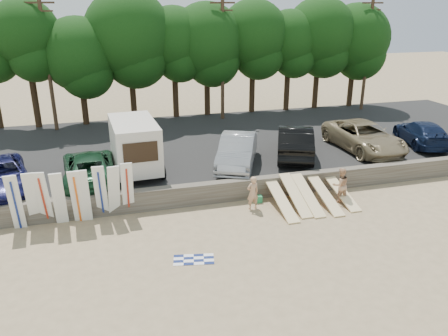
{
  "coord_description": "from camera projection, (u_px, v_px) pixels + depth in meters",
  "views": [
    {
      "loc": [
        -6.61,
        -15.5,
        8.89
      ],
      "look_at": [
        -1.49,
        3.0,
        1.68
      ],
      "focal_mm": 35.0,
      "sensor_mm": 36.0,
      "label": 1
    }
  ],
  "objects": [
    {
      "name": "surfboard_low_4",
      "position": [
        341.0,
        192.0,
        21.04
      ],
      "size": [
        0.56,
        2.92,
        0.82
      ],
      "primitive_type": "cube",
      "rotation": [
        0.25,
        0.0,
        0.0
      ],
      "color": "beige",
      "rests_on": "ground"
    },
    {
      "name": "seawall",
      "position": [
        253.0,
        188.0,
        21.29
      ],
      "size": [
        44.0,
        0.5,
        1.0
      ],
      "primitive_type": "cube",
      "color": "#6B6356",
      "rests_on": "ground"
    },
    {
      "name": "beach_towel",
      "position": [
        194.0,
        259.0,
        16.2
      ],
      "size": [
        1.76,
        1.76,
        0.0
      ],
      "primitive_type": "plane",
      "rotation": [
        0.0,
        0.0,
        -0.19
      ],
      "color": "white",
      "rests_on": "ground"
    },
    {
      "name": "car_3",
      "position": [
        295.0,
        141.0,
        24.81
      ],
      "size": [
        3.85,
        5.78,
        1.8
      ],
      "primitive_type": "imported",
      "rotation": [
        0.0,
        0.0,
        2.75
      ],
      "color": "black",
      "rests_on": "parking_lot"
    },
    {
      "name": "surfboard_low_2",
      "position": [
        307.0,
        195.0,
        20.42
      ],
      "size": [
        0.56,
        2.85,
        1.07
      ],
      "primitive_type": "cube",
      "rotation": [
        0.34,
        0.0,
        0.0
      ],
      "color": "beige",
      "rests_on": "ground"
    },
    {
      "name": "surfboard_upright_6",
      "position": [
        101.0,
        192.0,
        18.87
      ],
      "size": [
        0.56,
        0.63,
        2.56
      ],
      "primitive_type": "cube",
      "rotation": [
        0.2,
        0.0,
        -0.11
      ],
      "color": "white",
      "rests_on": "ground"
    },
    {
      "name": "treeline",
      "position": [
        202.0,
        38.0,
        32.45
      ],
      "size": [
        32.63,
        6.35,
        9.34
      ],
      "color": "#382616",
      "rests_on": "parking_lot"
    },
    {
      "name": "car_4",
      "position": [
        364.0,
        137.0,
        25.89
      ],
      "size": [
        2.9,
        6.06,
        1.67
      ],
      "primitive_type": "imported",
      "rotation": [
        0.0,
        0.0,
        0.02
      ],
      "color": "#8D7B59",
      "rests_on": "parking_lot"
    },
    {
      "name": "car_1",
      "position": [
        89.0,
        167.0,
        21.38
      ],
      "size": [
        2.74,
        5.43,
        1.47
      ],
      "primitive_type": "imported",
      "rotation": [
        0.0,
        0.0,
        3.2
      ],
      "color": "#143720",
      "rests_on": "parking_lot"
    },
    {
      "name": "surfboard_low_1",
      "position": [
        295.0,
        195.0,
        20.37
      ],
      "size": [
        0.56,
        2.84,
        1.11
      ],
      "primitive_type": "cube",
      "rotation": [
        0.35,
        0.0,
        0.0
      ],
      "color": "beige",
      "rests_on": "ground"
    },
    {
      "name": "ground",
      "position": [
        276.0,
        225.0,
        18.76
      ],
      "size": [
        120.0,
        120.0,
        0.0
      ],
      "primitive_type": "plane",
      "color": "tan",
      "rests_on": "ground"
    },
    {
      "name": "car_2",
      "position": [
        237.0,
        151.0,
        23.31
      ],
      "size": [
        3.67,
        5.4,
        1.68
      ],
      "primitive_type": "imported",
      "rotation": [
        0.0,
        0.0,
        -0.41
      ],
      "color": "#959599",
      "rests_on": "parking_lot"
    },
    {
      "name": "surfboard_low_0",
      "position": [
        282.0,
        201.0,
        19.99
      ],
      "size": [
        0.56,
        2.91,
        0.88
      ],
      "primitive_type": "cube",
      "rotation": [
        0.27,
        0.0,
        0.0
      ],
      "color": "beige",
      "rests_on": "ground"
    },
    {
      "name": "surfboard_upright_3",
      "position": [
        59.0,
        199.0,
        18.24
      ],
      "size": [
        0.53,
        0.74,
        2.53
      ],
      "primitive_type": "cube",
      "rotation": [
        0.26,
        0.0,
        0.04
      ],
      "color": "white",
      "rests_on": "ground"
    },
    {
      "name": "surfboard_upright_4",
      "position": [
        77.0,
        197.0,
        18.43
      ],
      "size": [
        0.54,
        0.71,
        2.54
      ],
      "primitive_type": "cube",
      "rotation": [
        0.24,
        0.0,
        -0.06
      ],
      "color": "white",
      "rests_on": "ground"
    },
    {
      "name": "surfboard_upright_8",
      "position": [
        114.0,
        191.0,
        18.96
      ],
      "size": [
        0.6,
        0.76,
        2.54
      ],
      "primitive_type": "cube",
      "rotation": [
        0.25,
        0.0,
        0.16
      ],
      "color": "white",
      "rests_on": "ground"
    },
    {
      "name": "surfboard_upright_2",
      "position": [
        43.0,
        198.0,
        18.27
      ],
      "size": [
        0.57,
        0.7,
        2.55
      ],
      "primitive_type": "cube",
      "rotation": [
        0.23,
        0.0,
        -0.12
      ],
      "color": "white",
      "rests_on": "ground"
    },
    {
      "name": "cooler",
      "position": [
        258.0,
        199.0,
        20.87
      ],
      "size": [
        0.41,
        0.33,
        0.32
      ],
      "primitive_type": "cube",
      "rotation": [
        0.0,
        0.0,
        -0.09
      ],
      "color": "#289555",
      "rests_on": "ground"
    },
    {
      "name": "surfboard_upright_7",
      "position": [
        128.0,
        189.0,
        19.19
      ],
      "size": [
        0.51,
        0.54,
        2.57
      ],
      "primitive_type": "cube",
      "rotation": [
        0.18,
        0.0,
        0.02
      ],
      "color": "white",
      "rests_on": "ground"
    },
    {
      "name": "beachgoer_a",
      "position": [
        253.0,
        193.0,
        19.98
      ],
      "size": [
        0.63,
        0.45,
        1.6
      ],
      "primitive_type": "imported",
      "rotation": [
        0.0,
        0.0,
        3.27
      ],
      "color": "tan",
      "rests_on": "ground"
    },
    {
      "name": "box_trailer",
      "position": [
        135.0,
        144.0,
        22.18
      ],
      "size": [
        2.65,
        4.42,
        2.73
      ],
      "rotation": [
        0.0,
        0.0,
        0.06
      ],
      "color": "beige",
      "rests_on": "parking_lot"
    },
    {
      "name": "surfboard_low_3",
      "position": [
        325.0,
        195.0,
        20.57
      ],
      "size": [
        0.56,
        2.9,
        0.9
      ],
      "primitive_type": "cube",
      "rotation": [
        0.28,
        0.0,
        0.0
      ],
      "color": "beige",
      "rests_on": "ground"
    },
    {
      "name": "surfboard_upright_5",
      "position": [
        84.0,
        196.0,
        18.48
      ],
      "size": [
        0.5,
        0.63,
        2.55
      ],
      "primitive_type": "cube",
      "rotation": [
        0.22,
        0.0,
        -0.0
      ],
      "color": "white",
      "rests_on": "ground"
    },
    {
      "name": "car_5",
      "position": [
        422.0,
        133.0,
        26.97
      ],
      "size": [
        3.35,
        5.44,
        1.47
      ],
      "primitive_type": "imported",
      "rotation": [
        0.0,
        0.0,
        2.87
      ],
      "color": "#0E1833",
      "rests_on": "parking_lot"
    },
    {
      "name": "parking_lot",
      "position": [
        215.0,
        146.0,
        28.11
      ],
      "size": [
        44.0,
        14.5,
        0.7
      ],
      "primitive_type": "cube",
      "color": "#282828",
      "rests_on": "ground"
    },
    {
      "name": "car_0",
      "position": [
        0.0,
        176.0,
        20.24
      ],
      "size": [
        3.75,
        5.71,
        1.46
      ],
      "primitive_type": "imported",
      "rotation": [
        0.0,
        0.0,
        0.27
      ],
      "color": "#121341",
      "rests_on": "parking_lot"
    },
    {
      "name": "surfboard_upright_0",
      "position": [
        15.0,
        203.0,
        17.86
      ],
      "size": [
        0.52,
        0.59,
        2.56
      ],
      "primitive_type": "cube",
      "rotation": [
        0.2,
        0.0,
        0.03
      ],
      "color": "white",
      "rests_on": "ground"
    },
    {
      "name": "utility_poles",
      "position": [
        223.0,
        55.0,
        31.78
      ],
      "size": [
        25.8,
        0.26,
        9.0
      ],
      "color": "#473321",
      "rests_on": "parking_lot"
    },
    {
      "name": "gear_bag",
      "position": [
        292.0,
        196.0,
        21.34
      ],
      "size": [
        0.35,
        0.32,
        0.22
      ],
      "primitive_type": "cube",
      "rotation": [
        0.0,
        0.0,
        -0.26
      ],
      "color": "orange",
      "rests_on": "ground"
    },
    {
      "name": "beachgoer_b",
      "position": [
        340.0,
        185.0,
        20.71
      ],
      "size": [
        0.85,
        0.67,
        1.7
      ],
      "primitive_type": "imported",
      "rotation": [
        0.0,
        0.0,
        3.11
      ],
      "color": "tan",
      "rests_on": "ground"
    },
    {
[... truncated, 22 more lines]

